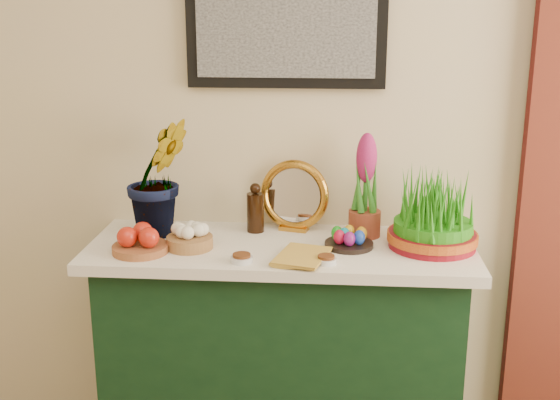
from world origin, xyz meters
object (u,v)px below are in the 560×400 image
Objects in this scene: sideboard at (281,358)px; wheatgrass_sabzeh at (433,216)px; hyacinth_green at (158,158)px; mirror at (294,196)px; book at (279,253)px.

wheatgrass_sabzeh reaches higher than sideboard.
sideboard is 2.21× the size of hyacinth_green.
mirror is 1.30× the size of book.
hyacinth_green is 0.53m from mirror.
mirror reaches higher than sideboard.
wheatgrass_sabzeh is at bearing 0.85° from sideboard.
mirror reaches higher than book.
book is at bearing -164.51° from wheatgrass_sabzeh.
mirror is at bearing -24.49° from hyacinth_green.
mirror is at bearing 78.06° from sideboard.
hyacinth_green is 2.74× the size of book.
book is at bearing -87.96° from sideboard.
book is (0.47, -0.22, -0.28)m from hyacinth_green.
sideboard is 0.89m from hyacinth_green.
hyacinth_green is at bearing 170.78° from sideboard.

